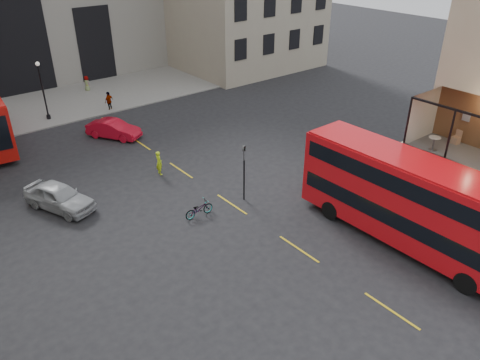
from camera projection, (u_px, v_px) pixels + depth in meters
ground at (416, 292)px, 22.65m from camera, size 140.00×140.00×0.00m
pavement_far at (35, 108)px, 45.32m from camera, size 40.00×12.00×0.12m
traffic_light_near at (244, 166)px, 29.15m from camera, size 0.16×0.20×3.80m
street_lamp_b at (44, 95)px, 41.46m from camera, size 0.36×0.36×5.33m
bus_near at (409, 197)px, 25.01m from camera, size 3.11×12.65×5.03m
car_a at (59, 197)px, 28.99m from camera, size 3.66×5.22×1.65m
car_b at (114, 129)px, 38.76m from camera, size 3.75×4.68×1.49m
bicycle at (199, 209)px, 28.35m from camera, size 1.93×0.72×1.00m
cyclist at (159, 163)px, 32.99m from camera, size 0.47×0.67×1.76m
pedestrian_c at (109, 101)px, 44.42m from camera, size 1.16×0.85×1.84m
pedestrian_d at (87, 84)px, 49.63m from camera, size 0.70×0.90×1.64m
cafe_table_far at (434, 141)px, 25.84m from camera, size 0.62×0.62×0.78m
cafe_chair_d at (456, 140)px, 26.74m from camera, size 0.45×0.45×0.80m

